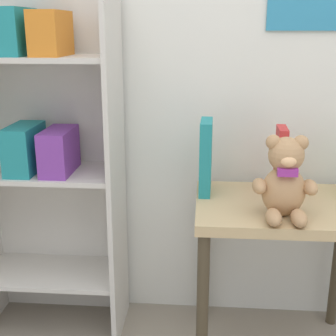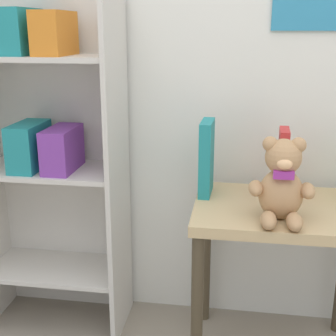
{
  "view_description": "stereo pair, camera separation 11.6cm",
  "coord_description": "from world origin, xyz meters",
  "views": [
    {
      "loc": [
        -0.19,
        -0.37,
        1.17
      ],
      "look_at": [
        -0.32,
        1.21,
        0.7
      ],
      "focal_mm": 50.0,
      "sensor_mm": 36.0,
      "label": 1
    },
    {
      "loc": [
        -0.08,
        -0.36,
        1.17
      ],
      "look_at": [
        -0.32,
        1.21,
        0.7
      ],
      "focal_mm": 50.0,
      "sensor_mm": 36.0,
      "label": 2
    }
  ],
  "objects": [
    {
      "name": "book_standing_red",
      "position": [
        0.08,
        1.26,
        0.72
      ],
      "size": [
        0.04,
        0.12,
        0.24
      ],
      "primitive_type": "cube",
      "rotation": [
        0.0,
        0.0,
        -0.04
      ],
      "color": "red",
      "rests_on": "display_table"
    },
    {
      "name": "teddy_bear",
      "position": [
        0.06,
        1.04,
        0.71
      ],
      "size": [
        0.2,
        0.18,
        0.26
      ],
      "color": "tan",
      "rests_on": "display_table"
    },
    {
      "name": "book_standing_teal",
      "position": [
        -0.18,
        1.25,
        0.73
      ],
      "size": [
        0.05,
        0.15,
        0.27
      ],
      "primitive_type": "cube",
      "rotation": [
        0.0,
        0.0,
        -0.03
      ],
      "color": "teal",
      "rests_on": "display_table"
    },
    {
      "name": "bookshelf_side",
      "position": [
        -0.78,
        1.29,
        0.73
      ],
      "size": [
        0.56,
        0.3,
        1.31
      ],
      "color": "beige",
      "rests_on": "ground_plane"
    },
    {
      "name": "wall_back",
      "position": [
        0.0,
        1.45,
        1.25
      ],
      "size": [
        4.8,
        0.07,
        2.5
      ],
      "color": "silver",
      "rests_on": "ground_plane"
    },
    {
      "name": "display_table",
      "position": [
        0.08,
        1.16,
        0.49
      ],
      "size": [
        0.59,
        0.44,
        0.59
      ],
      "color": "tan",
      "rests_on": "ground_plane"
    }
  ]
}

